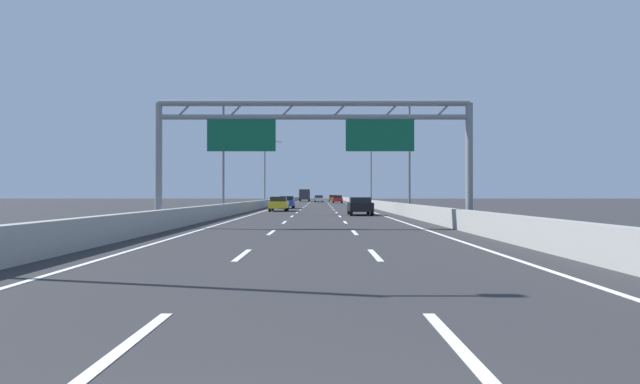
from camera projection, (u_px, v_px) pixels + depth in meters
The scene contains 54 objects.
ground_plane at pixel (320, 204), 102.72m from camera, with size 260.00×260.00×0.00m, color #2D2D30.
lane_dash_left_0 at pixel (132, 342), 6.23m from camera, with size 0.16×3.00×0.01m, color white.
lane_dash_left_1 at pixel (245, 255), 15.23m from camera, with size 0.16×3.00×0.01m, color white.
lane_dash_left_2 at pixel (273, 233), 24.23m from camera, with size 0.16×3.00×0.01m, color white.
lane_dash_left_3 at pixel (287, 222), 33.23m from camera, with size 0.16×3.00×0.01m, color white.
lane_dash_left_4 at pixel (294, 216), 42.23m from camera, with size 0.16×3.00×0.01m, color white.
lane_dash_left_5 at pixel (299, 213), 51.23m from camera, with size 0.16×3.00×0.01m, color white.
lane_dash_left_6 at pixel (303, 210), 60.23m from camera, with size 0.16×3.00×0.01m, color white.
lane_dash_left_7 at pixel (305, 208), 69.23m from camera, with size 0.16×3.00×0.01m, color white.
lane_dash_left_8 at pixel (307, 206), 78.23m from camera, with size 0.16×3.00×0.01m, color white.
lane_dash_left_9 at pixel (309, 205), 87.23m from camera, with size 0.16×3.00×0.01m, color white.
lane_dash_left_10 at pixel (310, 204), 96.23m from camera, with size 0.16×3.00×0.01m, color white.
lane_dash_left_11 at pixel (311, 203), 105.23m from camera, with size 0.16×3.00×0.01m, color white.
lane_dash_left_12 at pixel (312, 203), 114.23m from camera, with size 0.16×3.00×0.01m, color white.
lane_dash_left_13 at pixel (313, 202), 123.23m from camera, with size 0.16×3.00×0.01m, color white.
lane_dash_left_14 at pixel (313, 202), 132.23m from camera, with size 0.16×3.00×0.01m, color white.
lane_dash_left_15 at pixel (314, 201), 141.23m from camera, with size 0.16×3.00×0.01m, color white.
lane_dash_left_16 at pixel (314, 201), 150.23m from camera, with size 0.16×3.00×0.01m, color white.
lane_dash_left_17 at pixel (315, 200), 159.23m from camera, with size 0.16×3.00×0.01m, color white.
lane_dash_right_0 at pixel (457, 343), 6.22m from camera, with size 0.16×3.00×0.01m, color white.
lane_dash_right_1 at pixel (377, 255), 15.22m from camera, with size 0.16×3.00×0.01m, color white.
lane_dash_right_2 at pixel (357, 233), 24.22m from camera, with size 0.16×3.00×0.01m, color white.
lane_dash_right_3 at pixel (347, 222), 33.22m from camera, with size 0.16×3.00×0.01m, color white.
lane_dash_right_4 at pixel (342, 216), 42.22m from camera, with size 0.16×3.00×0.01m, color white.
lane_dash_right_5 at pixel (339, 213), 51.22m from camera, with size 0.16×3.00×0.01m, color white.
lane_dash_right_6 at pixel (336, 210), 60.22m from camera, with size 0.16×3.00×0.01m, color white.
lane_dash_right_7 at pixel (334, 208), 69.22m from camera, with size 0.16×3.00×0.01m, color white.
lane_dash_right_8 at pixel (333, 206), 78.22m from camera, with size 0.16×3.00×0.01m, color white.
lane_dash_right_9 at pixel (332, 205), 87.22m from camera, with size 0.16×3.00×0.01m, color white.
lane_dash_right_10 at pixel (331, 204), 96.22m from camera, with size 0.16×3.00×0.01m, color white.
lane_dash_right_11 at pixel (330, 203), 105.22m from camera, with size 0.16×3.00×0.01m, color white.
lane_dash_right_12 at pixel (329, 203), 114.22m from camera, with size 0.16×3.00×0.01m, color white.
lane_dash_right_13 at pixel (329, 202), 123.22m from camera, with size 0.16×3.00×0.01m, color white.
lane_dash_right_14 at pixel (328, 202), 132.22m from camera, with size 0.16×3.00×0.01m, color white.
lane_dash_right_15 at pixel (328, 201), 141.22m from camera, with size 0.16×3.00×0.01m, color white.
lane_dash_right_16 at pixel (328, 201), 150.22m from camera, with size 0.16×3.00×0.01m, color white.
lane_dash_right_17 at pixel (327, 200), 159.22m from camera, with size 0.16×3.00×0.01m, color white.
edge_line_left at pixel (288, 205), 90.74m from camera, with size 0.16×176.00×0.01m, color white.
edge_line_right at pixel (353, 205), 90.70m from camera, with size 0.16×176.00×0.01m, color white.
barrier_left at pixel (286, 200), 112.75m from camera, with size 0.45×220.00×0.95m.
barrier_right at pixel (355, 200), 112.70m from camera, with size 0.45×220.00×0.95m.
sign_gantry at pixel (315, 131), 27.91m from camera, with size 15.80×0.36×6.36m.
streetlamp_left_mid at pixel (228, 149), 46.52m from camera, with size 2.58×0.28×9.50m.
streetlamp_right_mid at pixel (409, 149), 46.46m from camera, with size 2.58×0.28×9.50m.
streetlamp_left_far at pixel (269, 169), 81.38m from camera, with size 2.58×0.28×9.50m.
streetlamp_right_far at pixel (372, 169), 81.33m from camera, with size 2.58×0.28×9.50m.
red_car at pixel (340, 199), 108.65m from camera, with size 1.88×4.67×1.52m.
blue_car at pixel (289, 202), 66.91m from camera, with size 1.81×4.12×1.46m.
white_car at pixel (321, 199), 122.74m from camera, with size 1.83×4.63×1.48m.
black_car at pixel (362, 206), 45.01m from camera, with size 1.83×4.60×1.43m.
orange_car at pixel (335, 198), 139.51m from camera, with size 1.85×4.66×1.54m.
yellow_car at pixel (281, 204), 55.63m from camera, with size 1.74×4.41×1.44m.
silver_car at pixel (320, 198), 139.15m from camera, with size 1.74×4.56×1.47m.
box_truck at pixel (307, 195), 136.81m from camera, with size 2.43×8.49×2.90m.
Camera 1 is at (0.31, -2.73, 1.65)m, focal length 31.58 mm.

